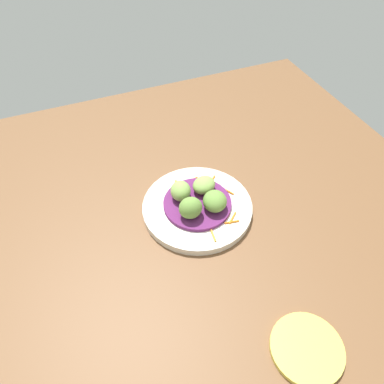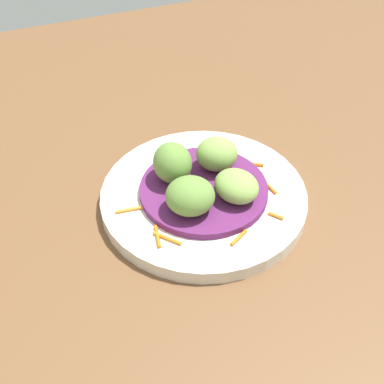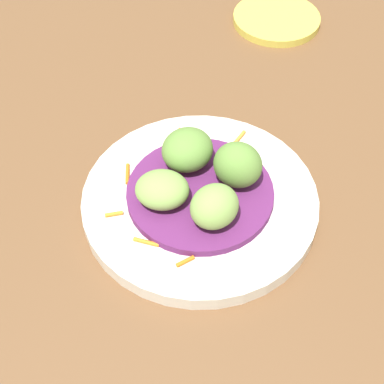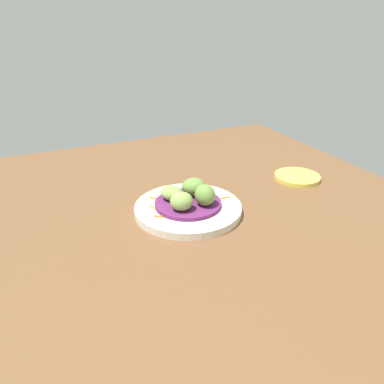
{
  "view_description": "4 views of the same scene",
  "coord_description": "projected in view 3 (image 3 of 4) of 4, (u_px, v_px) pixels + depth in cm",
  "views": [
    {
      "loc": [
        45.68,
        -22.63,
        63.94
      ],
      "look_at": [
        -3.87,
        -2.52,
        6.28
      ],
      "focal_mm": 33.74,
      "sensor_mm": 36.0,
      "label": 1
    },
    {
      "loc": [
        16.4,
        42.58,
        48.62
      ],
      "look_at": [
        -0.26,
        -1.21,
        5.14
      ],
      "focal_mm": 52.65,
      "sensor_mm": 36.0,
      "label": 2
    },
    {
      "loc": [
        -36.14,
        -18.19,
        49.22
      ],
      "look_at": [
        -3.77,
        -1.96,
        6.19
      ],
      "focal_mm": 54.13,
      "sensor_mm": 36.0,
      "label": 3
    },
    {
      "loc": [
        -31.7,
        -69.77,
        42.57
      ],
      "look_at": [
        -0.42,
        -0.63,
        6.17
      ],
      "focal_mm": 34.62,
      "sensor_mm": 36.0,
      "label": 4
    }
  ],
  "objects": [
    {
      "name": "guac_scoop_center",
      "position": [
        162.0,
        190.0,
        0.56
      ],
      "size": [
        6.26,
        6.66,
        3.24
      ],
      "primitive_type": "ellipsoid",
      "rotation": [
        0.0,
        0.0,
        0.38
      ],
      "color": "#84A851",
      "rests_on": "cabbage_bed"
    },
    {
      "name": "side_plate_small",
      "position": [
        276.0,
        19.0,
        0.82
      ],
      "size": [
        12.24,
        12.24,
        1.06
      ],
      "primitive_type": "cylinder",
      "color": "#E0CC4C",
      "rests_on": "table_surface"
    },
    {
      "name": "carrot_garnish",
      "position": [
        176.0,
        173.0,
        0.61
      ],
      "size": [
        19.3,
        11.91,
        0.4
      ],
      "color": "orange",
      "rests_on": "main_plate"
    },
    {
      "name": "table_surface",
      "position": [
        191.0,
        193.0,
        0.63
      ],
      "size": [
        110.0,
        110.0,
        2.0
      ],
      "primitive_type": "cube",
      "color": "brown",
      "rests_on": "ground"
    },
    {
      "name": "cabbage_bed",
      "position": [
        200.0,
        193.0,
        0.59
      ],
      "size": [
        14.99,
        14.99,
        0.89
      ],
      "primitive_type": "cylinder",
      "color": "#60235B",
      "rests_on": "main_plate"
    },
    {
      "name": "main_plate",
      "position": [
        200.0,
        201.0,
        0.6
      ],
      "size": [
        24.26,
        24.26,
        1.73
      ],
      "primitive_type": "cylinder",
      "color": "silver",
      "rests_on": "table_surface"
    },
    {
      "name": "guac_scoop_left",
      "position": [
        187.0,
        150.0,
        0.59
      ],
      "size": [
        6.9,
        6.67,
        4.08
      ],
      "primitive_type": "ellipsoid",
      "rotation": [
        0.0,
        0.0,
        1.22
      ],
      "color": "olive",
      "rests_on": "cabbage_bed"
    },
    {
      "name": "guac_scoop_right",
      "position": [
        214.0,
        206.0,
        0.54
      ],
      "size": [
        6.02,
        5.65,
        4.09
      ],
      "primitive_type": "ellipsoid",
      "rotation": [
        0.0,
        0.0,
        2.84
      ],
      "color": "#84A851",
      "rests_on": "cabbage_bed"
    },
    {
      "name": "guac_scoop_back",
      "position": [
        238.0,
        165.0,
        0.57
      ],
      "size": [
        4.56,
        5.05,
        4.78
      ],
      "primitive_type": "ellipsoid",
      "rotation": [
        0.0,
        0.0,
        0.02
      ],
      "color": "olive",
      "rests_on": "cabbage_bed"
    }
  ]
}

